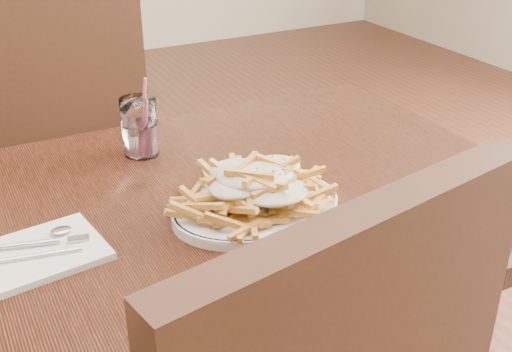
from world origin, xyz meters
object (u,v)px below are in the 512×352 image
chair_far (52,139)px  water_glass (140,130)px  table (208,238)px  fries_plate (256,207)px  loaded_fries (256,181)px

chair_far → water_glass: 0.58m
table → water_glass: size_ratio=7.52×
water_glass → fries_plate: bearing=-73.8°
fries_plate → loaded_fries: 0.05m
table → water_glass: (-0.04, 0.24, 0.13)m
table → water_glass: water_glass is taller
fries_plate → water_glass: 0.34m
chair_far → table: bearing=-80.8°
chair_far → loaded_fries: bearing=-77.9°
fries_plate → water_glass: bearing=106.2°
table → fries_plate: size_ratio=3.40×
fries_plate → loaded_fries: loaded_fries is taller
fries_plate → water_glass: water_glass is taller
table → chair_far: bearing=99.2°
loaded_fries → water_glass: (-0.09, 0.32, -0.01)m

